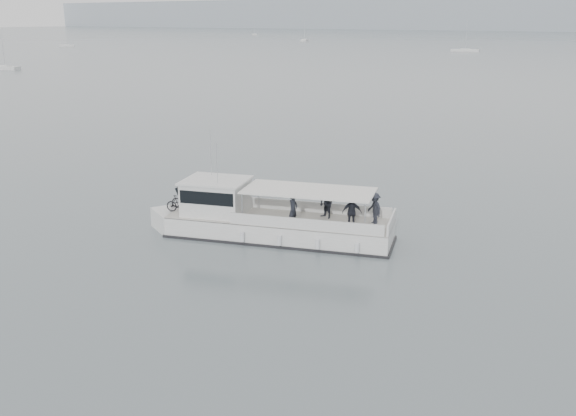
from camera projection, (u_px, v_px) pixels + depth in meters
The scene contains 2 objects.
ground at pixel (308, 272), 27.01m from camera, with size 1400.00×1400.00×0.00m, color #546063.
tour_boat at pixel (258, 219), 31.25m from camera, with size 12.22×6.41×5.19m.
Camera 1 is at (13.55, -21.18, 10.28)m, focal length 40.00 mm.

